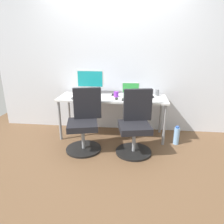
{
  "coord_description": "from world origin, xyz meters",
  "views": [
    {
      "loc": [
        0.37,
        -3.32,
        1.56
      ],
      "look_at": [
        0.0,
        -0.05,
        0.46
      ],
      "focal_mm": 32.74,
      "sensor_mm": 36.0,
      "label": 1
    }
  ],
  "objects_px": {
    "water_bottle_on_floor": "(177,136)",
    "desktop_monitor": "(90,80)",
    "office_chair_left": "(84,123)",
    "office_chair_right": "(135,125)",
    "open_laptop": "(130,93)",
    "coffee_mug": "(116,94)"
  },
  "relations": [
    {
      "from": "water_bottle_on_floor",
      "to": "desktop_monitor",
      "type": "relative_size",
      "value": 0.65
    },
    {
      "from": "office_chair_left",
      "to": "office_chair_right",
      "type": "distance_m",
      "value": 0.77
    },
    {
      "from": "office_chair_right",
      "to": "open_laptop",
      "type": "height_order",
      "value": "office_chair_right"
    },
    {
      "from": "open_laptop",
      "to": "coffee_mug",
      "type": "distance_m",
      "value": 0.26
    },
    {
      "from": "open_laptop",
      "to": "coffee_mug",
      "type": "bearing_deg",
      "value": -154.51
    },
    {
      "from": "water_bottle_on_floor",
      "to": "desktop_monitor",
      "type": "bearing_deg",
      "value": 166.35
    },
    {
      "from": "desktop_monitor",
      "to": "open_laptop",
      "type": "distance_m",
      "value": 0.73
    },
    {
      "from": "office_chair_left",
      "to": "coffee_mug",
      "type": "height_order",
      "value": "office_chair_left"
    },
    {
      "from": "office_chair_right",
      "to": "desktop_monitor",
      "type": "distance_m",
      "value": 1.17
    },
    {
      "from": "open_laptop",
      "to": "coffee_mug",
      "type": "height_order",
      "value": "open_laptop"
    },
    {
      "from": "office_chair_left",
      "to": "water_bottle_on_floor",
      "type": "bearing_deg",
      "value": 11.74
    },
    {
      "from": "water_bottle_on_floor",
      "to": "desktop_monitor",
      "type": "xyz_separation_m",
      "value": [
        -1.48,
        0.36,
        0.81
      ]
    },
    {
      "from": "coffee_mug",
      "to": "office_chair_right",
      "type": "bearing_deg",
      "value": -57.17
    },
    {
      "from": "office_chair_right",
      "to": "water_bottle_on_floor",
      "type": "bearing_deg",
      "value": 23.93
    },
    {
      "from": "desktop_monitor",
      "to": "coffee_mug",
      "type": "bearing_deg",
      "value": -16.42
    },
    {
      "from": "coffee_mug",
      "to": "water_bottle_on_floor",
      "type": "bearing_deg",
      "value": -12.34
    },
    {
      "from": "water_bottle_on_floor",
      "to": "coffee_mug",
      "type": "height_order",
      "value": "coffee_mug"
    },
    {
      "from": "office_chair_right",
      "to": "water_bottle_on_floor",
      "type": "distance_m",
      "value": 0.79
    },
    {
      "from": "office_chair_right",
      "to": "desktop_monitor",
      "type": "bearing_deg",
      "value": 140.66
    },
    {
      "from": "office_chair_right",
      "to": "office_chair_left",
      "type": "bearing_deg",
      "value": -179.97
    },
    {
      "from": "desktop_monitor",
      "to": "coffee_mug",
      "type": "distance_m",
      "value": 0.53
    },
    {
      "from": "office_chair_right",
      "to": "water_bottle_on_floor",
      "type": "relative_size",
      "value": 3.03
    }
  ]
}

